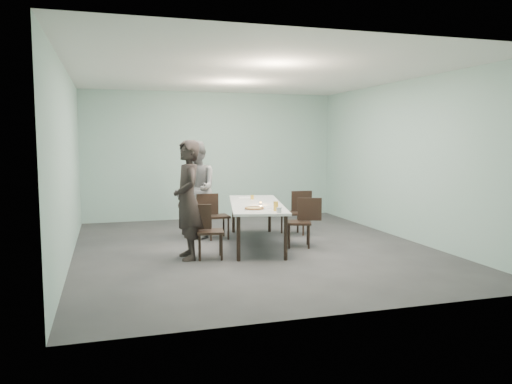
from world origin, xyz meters
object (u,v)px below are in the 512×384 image
object	(u,v)px
pizza	(254,208)
chair_near_right	(303,219)
amber_tumbler	(252,197)
tealight	(260,204)
diner_near	(188,200)
side_plate	(269,207)
chair_far_right	(296,209)
beer_glass	(276,206)
chair_near_left	(205,227)
table	(256,206)
diner_far	(196,189)
water_tumbler	(279,210)
chair_far_left	(213,213)

from	to	relation	value
pizza	chair_near_right	bearing A→B (deg)	19.41
pizza	amber_tumbler	world-z (taller)	amber_tumbler
chair_near_right	tealight	distance (m)	0.80
diner_near	pizza	size ratio (longest dim) A/B	5.54
side_plate	chair_far_right	bearing A→B (deg)	52.78
chair_near_right	beer_glass	xyz separation A→B (m)	(-0.71, -0.58, 0.32)
chair_near_left	pizza	world-z (taller)	chair_near_left
table	amber_tumbler	world-z (taller)	amber_tumbler
tealight	beer_glass	bearing A→B (deg)	-88.90
diner_far	side_plate	distance (m)	1.84
chair_far_right	tealight	size ratio (longest dim) A/B	15.54
table	diner_far	xyz separation A→B (m)	(-0.93, 0.93, 0.24)
chair_near_left	water_tumbler	size ratio (longest dim) A/B	9.67
chair_near_left	diner_far	xyz separation A→B (m)	(0.15, 1.72, 0.44)
amber_tumbler	side_plate	bearing A→B (deg)	-92.67
chair_far_left	chair_far_right	size ratio (longest dim) A/B	1.00
beer_glass	amber_tumbler	distance (m)	1.60
table	pizza	size ratio (longest dim) A/B	8.03
chair_far_right	beer_glass	distance (m)	2.01
chair_near_right	diner_near	bearing A→B (deg)	27.60
beer_glass	amber_tumbler	bearing A→B (deg)	87.46
water_tumbler	chair_far_left	bearing A→B (deg)	107.77
chair_far_left	side_plate	xyz separation A→B (m)	(0.68, -1.34, 0.25)
side_plate	beer_glass	size ratio (longest dim) A/B	1.20
chair_near_right	chair_far_right	bearing A→B (deg)	-86.05
chair_near_left	side_plate	xyz separation A→B (m)	(1.13, 0.17, 0.25)
diner_near	chair_far_right	bearing A→B (deg)	117.32
chair_far_right	beer_glass	size ratio (longest dim) A/B	5.80
chair_near_left	diner_far	distance (m)	1.78
water_tumbler	tealight	size ratio (longest dim) A/B	1.61
pizza	amber_tumbler	xyz separation A→B (m)	(0.36, 1.37, 0.02)
chair_far_left	tealight	world-z (taller)	chair_far_left
pizza	beer_glass	size ratio (longest dim) A/B	2.27
chair_near_left	pizza	bearing A→B (deg)	10.45
diner_far	water_tumbler	bearing A→B (deg)	13.10
water_tumbler	amber_tumbler	distance (m)	1.86
pizza	amber_tumbler	bearing A→B (deg)	75.15
diner_near	side_plate	bearing A→B (deg)	90.91
chair_near_right	amber_tumbler	xyz separation A→B (m)	(-0.64, 1.02, 0.29)
chair_near_right	diner_near	xyz separation A→B (m)	(-2.08, -0.31, 0.44)
pizza	chair_far_right	bearing A→B (deg)	48.37
chair_far_left	diner_far	world-z (taller)	diner_far
chair_near_left	amber_tumbler	bearing A→B (deg)	58.82
amber_tumbler	pizza	bearing A→B (deg)	-104.85
diner_near	water_tumbler	distance (m)	1.44
side_plate	water_tumbler	size ratio (longest dim) A/B	2.00
side_plate	amber_tumbler	size ratio (longest dim) A/B	2.25
chair_near_right	beer_glass	distance (m)	0.97
tealight	chair_far_left	bearing A→B (deg)	124.78
diner_far	tealight	size ratio (longest dim) A/B	33.47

